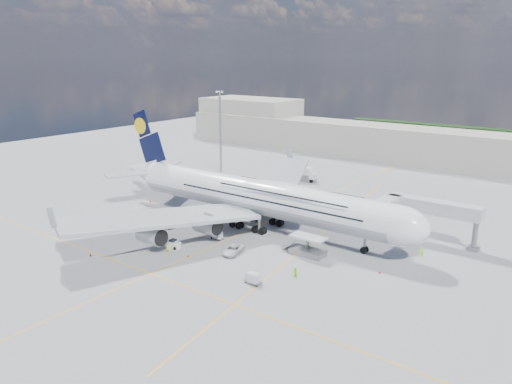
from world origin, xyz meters
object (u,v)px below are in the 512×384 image
Objects in this scene: airliner at (258,196)px; cone_wing_left_inner at (300,200)px; baggage_tug at (173,244)px; crew_tug at (168,249)px; cone_tail at (150,201)px; dolly_back at (143,229)px; dolly_nose_far at (253,278)px; cone_wing_right_outer at (90,255)px; jet_bridge at (413,209)px; service_van at (233,250)px; dolly_row_b at (165,225)px; dolly_row_a at (156,224)px; crew_nose at (422,252)px; catering_truck_outer at (305,175)px; cargo_loader at (307,248)px; catering_truck_inner at (293,194)px; cone_nose at (380,272)px; crew_van at (306,250)px; dolly_row_c at (167,226)px; cone_wing_left_outer at (305,191)px; crew_wing at (140,230)px; dolly_nose_near at (217,235)px; light_mast at (220,131)px; cone_wing_right_inner at (188,256)px; crew_loader at (295,273)px.

airliner is 134.49× the size of cone_wing_left_inner.
crew_tug is (1.18, -2.37, -0.01)m from baggage_tug.
crew_tug reaches higher than cone_tail.
dolly_nose_far is (32.49, -5.14, -0.04)m from dolly_back.
cone_wing_right_outer is (-9.33, -11.90, -0.49)m from baggage_tug.
jet_bridge reaches higher than service_van.
dolly_row_b is 12.93m from baggage_tug.
dolly_row_a is 1.49× the size of crew_nose.
dolly_back is at bearing 170.99° from dolly_nose_far.
dolly_nose_far is 0.95× the size of baggage_tug.
dolly_nose_far is 0.39× the size of catering_truck_outer.
cone_wing_left_inner is at bearing 123.98° from cargo_loader.
catering_truck_inner reaches higher than baggage_tug.
cone_tail is (-63.74, 5.92, 0.02)m from cone_nose.
dolly_row_a is (-34.66, -5.42, -0.95)m from cargo_loader.
dolly_nose_far is at bearing -67.21° from catering_truck_inner.
dolly_row_c is at bearing 53.29° from crew_van.
jet_bridge is 50.78m from dolly_row_c.
cone_wing_left_inner reaches higher than cone_tail.
cone_wing_right_outer is (-8.29, -62.32, 0.05)m from cone_wing_left_outer.
dolly_row_c is at bearing 6.33° from dolly_row_b.
airliner is 44.04× the size of crew_wing.
crew_nose is at bearing 23.30° from service_van.
jet_bridge is 61.85m from cone_wing_right_outer.
catering_truck_outer is at bearing 29.94° from crew_wing.
dolly_row_a is at bearing -108.28° from catering_truck_outer.
cone_wing_right_outer is (-12.97, -20.60, -0.61)m from dolly_nose_near.
dolly_row_a is 0.91× the size of dolly_row_c.
jet_bridge is at bearing 36.28° from service_van.
airliner is at bearing 98.88° from service_van.
light_mast is 71.68m from crew_van.
light_mast reaches higher than cone_wing_left_outer.
crew_wing is at bearing 158.36° from crew_nose.
light_mast is at bearing 179.38° from catering_truck_outer.
jet_bridge is 2.97× the size of catering_truck_inner.
dolly_back is at bearing -133.45° from airliner.
cone_tail is at bearing 37.23° from crew_van.
dolly_nose_far reaches higher than cone_tail.
cargo_loader reaches higher than cone_tail.
cone_wing_right_inner is (-31.04, -14.19, -0.01)m from cone_nose.
dolly_nose_near is 5.64× the size of cone_wing_right_inner.
dolly_row_c is 14.49m from crew_tug.
cone_wing_left_outer is at bearing 121.53° from cargo_loader.
airliner is at bearing -82.15° from cone_wing_left_inner.
cone_wing_right_outer is (-49.09, -35.77, -0.67)m from crew_nose.
catering_truck_outer is (-29.43, 47.96, 0.65)m from cargo_loader.
cone_tail is (-49.34, 6.20, -0.60)m from crew_van.
dolly_nose_far is 1.42× the size of crew_loader.
cone_wing_left_inner is (-0.95, 32.77, -0.61)m from dolly_nose_near.
dolly_nose_far reaches higher than crew_van.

